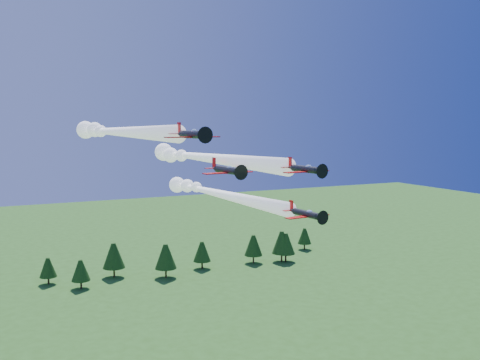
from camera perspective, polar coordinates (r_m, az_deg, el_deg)
name	(u,v)px	position (r m, az deg, el deg)	size (l,w,h in m)	color
plane_lead	(203,157)	(96.41, -4.00, 2.44)	(9.70, 53.27, 3.70)	black
plane_left	(116,132)	(98.99, -13.10, 5.05)	(10.51, 55.55, 3.70)	black
plane_right	(215,193)	(109.91, -2.65, -1.37)	(10.24, 54.60, 3.70)	black
plane_slot	(227,170)	(83.36, -1.42, 1.05)	(8.40, 9.12, 2.94)	black
treeline	(130,259)	(186.97, -11.66, -8.22)	(170.40, 20.86, 11.84)	#382314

